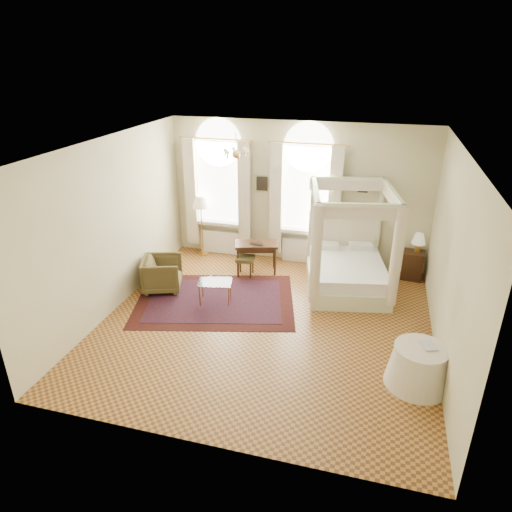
# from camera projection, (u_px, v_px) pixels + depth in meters

# --- Properties ---
(ground) EXTENTS (6.00, 6.00, 0.00)m
(ground) POSITION_uv_depth(u_px,v_px,m) (265.00, 324.00, 8.55)
(ground) COLOR #AB6F31
(ground) RESTS_ON ground
(room_walls) EXTENTS (6.00, 6.00, 6.00)m
(room_walls) POSITION_uv_depth(u_px,v_px,m) (266.00, 224.00, 7.74)
(room_walls) COLOR beige
(room_walls) RESTS_ON ground
(window_left) EXTENTS (1.62, 0.27, 3.29)m
(window_left) POSITION_uv_depth(u_px,v_px,m) (219.00, 196.00, 10.93)
(window_left) COLOR white
(window_left) RESTS_ON room_walls
(window_right) EXTENTS (1.62, 0.27, 3.29)m
(window_right) POSITION_uv_depth(u_px,v_px,m) (305.00, 203.00, 10.42)
(window_right) COLOR white
(window_right) RESTS_ON room_walls
(chandelier) EXTENTS (0.51, 0.45, 0.50)m
(chandelier) POSITION_uv_depth(u_px,v_px,m) (236.00, 153.00, 8.63)
(chandelier) COLOR #BB8C3E
(chandelier) RESTS_ON room_walls
(wall_pictures) EXTENTS (2.54, 0.03, 0.39)m
(wall_pictures) POSITION_uv_depth(u_px,v_px,m) (302.00, 185.00, 10.37)
(wall_pictures) COLOR black
(wall_pictures) RESTS_ON room_walls
(canopy_bed) EXTENTS (2.02, 2.32, 2.20)m
(canopy_bed) POSITION_uv_depth(u_px,v_px,m) (347.00, 267.00, 9.61)
(canopy_bed) COLOR beige
(canopy_bed) RESTS_ON ground
(nightstand) EXTENTS (0.48, 0.44, 0.64)m
(nightstand) POSITION_uv_depth(u_px,v_px,m) (413.00, 265.00, 10.15)
(nightstand) COLOR #361D0E
(nightstand) RESTS_ON ground
(nightstand_lamp) EXTENTS (0.29, 0.29, 0.43)m
(nightstand_lamp) POSITION_uv_depth(u_px,v_px,m) (419.00, 240.00, 9.91)
(nightstand_lamp) COLOR #BB8C3E
(nightstand_lamp) RESTS_ON nightstand
(writing_desk) EXTENTS (1.05, 0.74, 0.71)m
(writing_desk) POSITION_uv_depth(u_px,v_px,m) (256.00, 247.00, 10.32)
(writing_desk) COLOR #361D0E
(writing_desk) RESTS_ON ground
(laptop) EXTENTS (0.35, 0.25, 0.03)m
(laptop) POSITION_uv_depth(u_px,v_px,m) (257.00, 243.00, 10.26)
(laptop) COLOR black
(laptop) RESTS_ON writing_desk
(stool) EXTENTS (0.42, 0.42, 0.44)m
(stool) POSITION_uv_depth(u_px,v_px,m) (245.00, 260.00, 10.26)
(stool) COLOR #48411F
(stool) RESTS_ON ground
(armchair) EXTENTS (1.00, 0.99, 0.72)m
(armchair) POSITION_uv_depth(u_px,v_px,m) (162.00, 274.00, 9.66)
(armchair) COLOR #473C1E
(armchair) RESTS_ON ground
(coffee_table) EXTENTS (0.75, 0.60, 0.45)m
(coffee_table) POSITION_uv_depth(u_px,v_px,m) (215.00, 284.00, 9.14)
(coffee_table) COLOR silver
(coffee_table) RESTS_ON ground
(floor_lamp) EXTENTS (0.39, 0.39, 1.52)m
(floor_lamp) POSITION_uv_depth(u_px,v_px,m) (201.00, 205.00, 10.95)
(floor_lamp) COLOR #BB8C3E
(floor_lamp) RESTS_ON ground
(oriental_rug) EXTENTS (3.63, 2.99, 0.01)m
(oriental_rug) POSITION_uv_depth(u_px,v_px,m) (215.00, 300.00, 9.34)
(oriental_rug) COLOR #3D110E
(oriental_rug) RESTS_ON ground
(side_table) EXTENTS (0.97, 0.97, 0.66)m
(side_table) POSITION_uv_depth(u_px,v_px,m) (419.00, 366.00, 6.88)
(side_table) COLOR white
(side_table) RESTS_ON ground
(book) EXTENTS (0.28, 0.32, 0.02)m
(book) POSITION_uv_depth(u_px,v_px,m) (422.00, 346.00, 6.76)
(book) COLOR black
(book) RESTS_ON side_table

